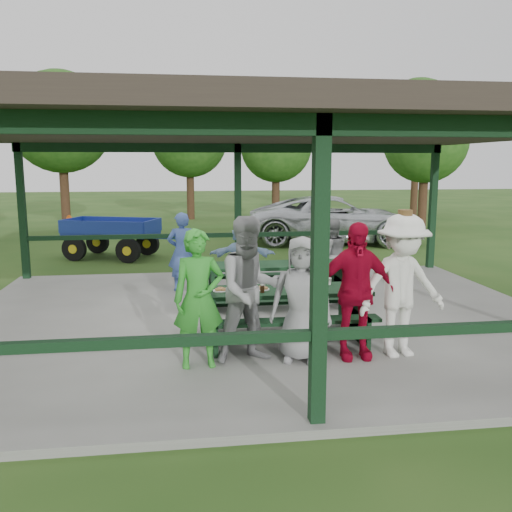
{
  "coord_description": "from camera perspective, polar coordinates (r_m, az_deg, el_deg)",
  "views": [
    {
      "loc": [
        -1.29,
        -8.76,
        2.65
      ],
      "look_at": [
        -0.13,
        -0.3,
        1.19
      ],
      "focal_mm": 38.0,
      "sensor_mm": 36.0,
      "label": 1
    }
  ],
  "objects": [
    {
      "name": "concrete_slab",
      "position": [
        9.23,
        0.58,
        -6.67
      ],
      "size": [
        10.0,
        8.0,
        0.1
      ],
      "primitive_type": "cube",
      "color": "slate",
      "rests_on": "ground"
    },
    {
      "name": "table_setting",
      "position": [
        7.92,
        2.66,
        -3.2
      ],
      "size": [
        2.16,
        0.45,
        0.1
      ],
      "color": "white",
      "rests_on": "picnic_table_near"
    },
    {
      "name": "tree_far_right",
      "position": [
        29.28,
        16.64,
        13.25
      ],
      "size": [
        4.4,
        4.4,
        6.88
      ],
      "color": "#372016",
      "rests_on": "ground"
    },
    {
      "name": "ground",
      "position": [
        9.24,
        0.58,
        -6.97
      ],
      "size": [
        90.0,
        90.0,
        0.0
      ],
      "primitive_type": "plane",
      "color": "#244A17",
      "rests_on": "ground"
    },
    {
      "name": "contestant_grey_left",
      "position": [
        6.96,
        -0.57,
        -3.59
      ],
      "size": [
        1.05,
        0.89,
        1.9
      ],
      "primitive_type": "imported",
      "rotation": [
        0.0,
        0.0,
        0.21
      ],
      "color": "gray",
      "rests_on": "concrete_slab"
    },
    {
      "name": "contestant_white_fedora",
      "position": [
        7.42,
        15.1,
        -3.05
      ],
      "size": [
        1.32,
        0.87,
        1.96
      ],
      "rotation": [
        0.0,
        0.0,
        0.14
      ],
      "color": "white",
      "rests_on": "concrete_slab"
    },
    {
      "name": "spectator_grey",
      "position": [
        10.97,
        7.92,
        0.08
      ],
      "size": [
        0.75,
        0.61,
        1.47
      ],
      "primitive_type": "imported",
      "rotation": [
        0.0,
        0.0,
        3.21
      ],
      "color": "gray",
      "rests_on": "concrete_slab"
    },
    {
      "name": "tree_left",
      "position": [
        26.3,
        -7.02,
        12.01
      ],
      "size": [
        3.54,
        3.54,
        5.53
      ],
      "color": "#372016",
      "rests_on": "ground"
    },
    {
      "name": "pickup_truck",
      "position": [
        18.43,
        8.24,
        3.81
      ],
      "size": [
        6.05,
        3.53,
        1.58
      ],
      "primitive_type": "imported",
      "rotation": [
        0.0,
        0.0,
        1.4
      ],
      "color": "silver",
      "rests_on": "ground"
    },
    {
      "name": "farm_trailer",
      "position": [
        15.88,
        -14.93,
        1.93
      ],
      "size": [
        3.42,
        2.16,
        1.2
      ],
      "rotation": [
        0.0,
        0.0,
        -0.34
      ],
      "color": "navy",
      "rests_on": "ground"
    },
    {
      "name": "spectator_blue",
      "position": [
        11.02,
        -7.81,
        0.46
      ],
      "size": [
        0.6,
        0.41,
        1.6
      ],
      "primitive_type": "imported",
      "rotation": [
        0.0,
        0.0,
        3.2
      ],
      "color": "#3E59A2",
      "rests_on": "concrete_slab"
    },
    {
      "name": "spectator_lblue",
      "position": [
        10.78,
        -1.47,
        -0.1
      ],
      "size": [
        1.37,
        0.61,
        1.43
      ],
      "primitive_type": "imported",
      "rotation": [
        0.0,
        0.0,
        3.0
      ],
      "color": "#8AAFD6",
      "rests_on": "concrete_slab"
    },
    {
      "name": "picnic_table_near",
      "position": [
        7.97,
        3.04,
        -5.43
      ],
      "size": [
        2.46,
        1.39,
        0.75
      ],
      "color": "black",
      "rests_on": "concrete_slab"
    },
    {
      "name": "pavilion_structure",
      "position": [
        8.87,
        0.61,
        13.05
      ],
      "size": [
        10.6,
        8.6,
        3.24
      ],
      "color": "black",
      "rests_on": "concrete_slab"
    },
    {
      "name": "picnic_table_far",
      "position": [
        9.93,
        2.28,
        -2.35
      ],
      "size": [
        2.76,
        1.39,
        0.75
      ],
      "color": "black",
      "rests_on": "concrete_slab"
    },
    {
      "name": "contestant_grey_mid",
      "position": [
        7.05,
        4.81,
        -4.55
      ],
      "size": [
        0.93,
        0.75,
        1.64
      ],
      "primitive_type": "imported",
      "rotation": [
        0.0,
        0.0,
        -0.32
      ],
      "color": "gray",
      "rests_on": "concrete_slab"
    },
    {
      "name": "contestant_red",
      "position": [
        7.22,
        10.34,
        -3.61
      ],
      "size": [
        1.07,
        0.46,
        1.82
      ],
      "primitive_type": "imported",
      "rotation": [
        0.0,
        0.0,
        -0.02
      ],
      "color": "#A00722",
      "rests_on": "concrete_slab"
    },
    {
      "name": "contestant_green",
      "position": [
        6.83,
        -6.06,
        -4.51
      ],
      "size": [
        0.68,
        0.47,
        1.76
      ],
      "primitive_type": "imported",
      "rotation": [
        0.0,
        0.0,
        0.08
      ],
      "color": "green",
      "rests_on": "concrete_slab"
    },
    {
      "name": "tree_far_left",
      "position": [
        23.45,
        -19.87,
        13.09
      ],
      "size": [
        4.03,
        4.03,
        6.3
      ],
      "color": "#372016",
      "rests_on": "ground"
    },
    {
      "name": "tree_mid",
      "position": [
        24.86,
        2.12,
        11.39
      ],
      "size": [
        3.21,
        3.21,
        5.01
      ],
      "color": "#372016",
      "rests_on": "ground"
    },
    {
      "name": "tree_right",
      "position": [
        23.1,
        17.43,
        11.44
      ],
      "size": [
        3.34,
        3.34,
        5.21
      ],
      "color": "#372016",
      "rests_on": "ground"
    }
  ]
}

